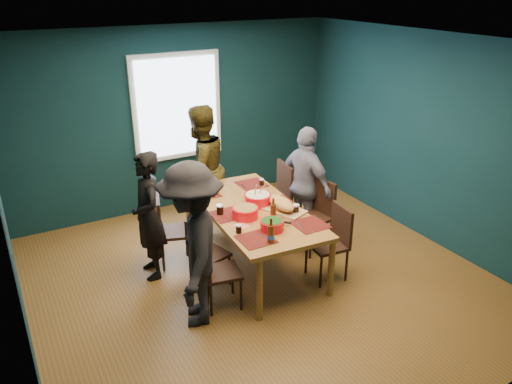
{
  "coord_description": "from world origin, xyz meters",
  "views": [
    {
      "loc": [
        -2.48,
        -4.35,
        3.29
      ],
      "look_at": [
        0.12,
        0.32,
        0.98
      ],
      "focal_mm": 35.0,
      "sensor_mm": 36.0,
      "label": 1
    }
  ],
  "objects_px": {
    "person_back": "(200,169)",
    "bowl_herbs": "(272,225)",
    "bowl_salad": "(245,212)",
    "cutting_board": "(281,205)",
    "chair_left_far": "(168,226)",
    "chair_left_mid": "(204,251)",
    "chair_left_near": "(214,267)",
    "chair_right_near": "(334,237)",
    "person_far_left": "(148,216)",
    "dining_table": "(254,214)",
    "chair_right_mid": "(317,210)",
    "person_near_left": "(193,246)",
    "person_right": "(306,185)",
    "bowl_dumpling": "(258,199)",
    "chair_right_far": "(278,193)"
  },
  "relations": [
    {
      "from": "person_near_left",
      "to": "bowl_salad",
      "type": "height_order",
      "value": "person_near_left"
    },
    {
      "from": "person_right",
      "to": "bowl_dumpling",
      "type": "distance_m",
      "value": 0.89
    },
    {
      "from": "chair_right_far",
      "to": "bowl_dumpling",
      "type": "distance_m",
      "value": 0.91
    },
    {
      "from": "chair_right_mid",
      "to": "person_far_left",
      "type": "bearing_deg",
      "value": 160.31
    },
    {
      "from": "person_near_left",
      "to": "bowl_dumpling",
      "type": "xyz_separation_m",
      "value": [
        1.12,
        0.69,
        -0.01
      ]
    },
    {
      "from": "bowl_salad",
      "to": "chair_left_far",
      "type": "bearing_deg",
      "value": 133.17
    },
    {
      "from": "person_right",
      "to": "bowl_herbs",
      "type": "relative_size",
      "value": 6.02
    },
    {
      "from": "chair_left_near",
      "to": "bowl_dumpling",
      "type": "height_order",
      "value": "bowl_dumpling"
    },
    {
      "from": "chair_right_far",
      "to": "person_far_left",
      "type": "height_order",
      "value": "person_far_left"
    },
    {
      "from": "bowl_dumpling",
      "to": "person_back",
      "type": "bearing_deg",
      "value": 100.21
    },
    {
      "from": "chair_left_mid",
      "to": "chair_left_near",
      "type": "height_order",
      "value": "chair_left_near"
    },
    {
      "from": "chair_left_mid",
      "to": "chair_right_near",
      "type": "distance_m",
      "value": 1.51
    },
    {
      "from": "person_back",
      "to": "bowl_salad",
      "type": "xyz_separation_m",
      "value": [
        -0.08,
        -1.45,
        -0.03
      ]
    },
    {
      "from": "person_near_left",
      "to": "person_right",
      "type": "bearing_deg",
      "value": 137.92
    },
    {
      "from": "bowl_salad",
      "to": "chair_right_near",
      "type": "bearing_deg",
      "value": -27.85
    },
    {
      "from": "chair_left_mid",
      "to": "person_right",
      "type": "relative_size",
      "value": 0.53
    },
    {
      "from": "chair_left_near",
      "to": "person_far_left",
      "type": "bearing_deg",
      "value": 122.67
    },
    {
      "from": "person_back",
      "to": "dining_table",
      "type": "bearing_deg",
      "value": 76.85
    },
    {
      "from": "person_back",
      "to": "person_far_left",
      "type": "bearing_deg",
      "value": 21.62
    },
    {
      "from": "bowl_dumpling",
      "to": "dining_table",
      "type": "bearing_deg",
      "value": -141.23
    },
    {
      "from": "chair_left_far",
      "to": "chair_right_mid",
      "type": "distance_m",
      "value": 1.9
    },
    {
      "from": "person_back",
      "to": "bowl_herbs",
      "type": "height_order",
      "value": "person_back"
    },
    {
      "from": "chair_right_near",
      "to": "bowl_herbs",
      "type": "distance_m",
      "value": 0.87
    },
    {
      "from": "chair_left_near",
      "to": "person_far_left",
      "type": "relative_size",
      "value": 0.55
    },
    {
      "from": "person_near_left",
      "to": "cutting_board",
      "type": "distance_m",
      "value": 1.34
    },
    {
      "from": "person_far_left",
      "to": "bowl_herbs",
      "type": "relative_size",
      "value": 5.93
    },
    {
      "from": "chair_right_mid",
      "to": "bowl_salad",
      "type": "height_order",
      "value": "chair_right_mid"
    },
    {
      "from": "bowl_salad",
      "to": "cutting_board",
      "type": "bearing_deg",
      "value": -5.33
    },
    {
      "from": "chair_left_near",
      "to": "chair_right_near",
      "type": "height_order",
      "value": "chair_right_near"
    },
    {
      "from": "chair_right_mid",
      "to": "bowl_salad",
      "type": "bearing_deg",
      "value": -179.43
    },
    {
      "from": "chair_left_far",
      "to": "chair_right_near",
      "type": "height_order",
      "value": "chair_left_far"
    },
    {
      "from": "chair_right_near",
      "to": "bowl_dumpling",
      "type": "relative_size",
      "value": 2.75
    },
    {
      "from": "chair_left_mid",
      "to": "chair_right_mid",
      "type": "height_order",
      "value": "chair_right_mid"
    },
    {
      "from": "person_right",
      "to": "cutting_board",
      "type": "bearing_deg",
      "value": 118.44
    },
    {
      "from": "dining_table",
      "to": "person_right",
      "type": "bearing_deg",
      "value": 22.2
    },
    {
      "from": "chair_left_far",
      "to": "chair_left_mid",
      "type": "relative_size",
      "value": 1.09
    },
    {
      "from": "dining_table",
      "to": "cutting_board",
      "type": "height_order",
      "value": "cutting_board"
    },
    {
      "from": "chair_right_far",
      "to": "person_right",
      "type": "height_order",
      "value": "person_right"
    },
    {
      "from": "cutting_board",
      "to": "person_near_left",
      "type": "bearing_deg",
      "value": 175.22
    },
    {
      "from": "chair_left_far",
      "to": "chair_right_mid",
      "type": "height_order",
      "value": "chair_right_mid"
    },
    {
      "from": "chair_left_far",
      "to": "chair_right_near",
      "type": "relative_size",
      "value": 1.01
    },
    {
      "from": "chair_left_mid",
      "to": "person_right",
      "type": "bearing_deg",
      "value": -0.89
    },
    {
      "from": "dining_table",
      "to": "person_near_left",
      "type": "xyz_separation_m",
      "value": [
        -1.02,
        -0.61,
        0.15
      ]
    },
    {
      "from": "person_near_left",
      "to": "chair_right_mid",
      "type": "bearing_deg",
      "value": 130.7
    },
    {
      "from": "cutting_board",
      "to": "dining_table",
      "type": "bearing_deg",
      "value": 120.41
    },
    {
      "from": "chair_right_mid",
      "to": "person_right",
      "type": "relative_size",
      "value": 0.59
    },
    {
      "from": "bowl_herbs",
      "to": "chair_right_near",
      "type": "bearing_deg",
      "value": -5.29
    },
    {
      "from": "chair_left_mid",
      "to": "bowl_dumpling",
      "type": "height_order",
      "value": "bowl_dumpling"
    },
    {
      "from": "bowl_dumpling",
      "to": "bowl_herbs",
      "type": "distance_m",
      "value": 0.67
    },
    {
      "from": "dining_table",
      "to": "bowl_salad",
      "type": "relative_size",
      "value": 7.08
    }
  ]
}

